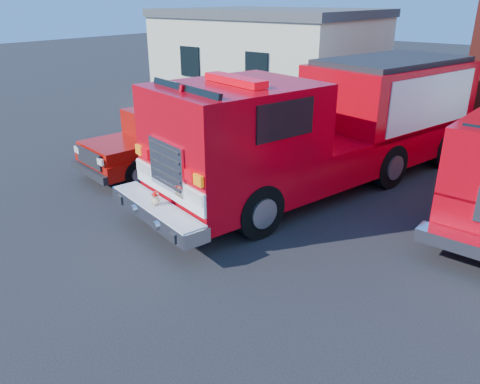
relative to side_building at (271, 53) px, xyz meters
The scene contains 4 objects.
ground 15.96m from the side_building, 55.30° to the right, with size 100.00×100.00×0.00m, color black.
side_building is the anchor object (origin of this frame).
fire_engine 12.99m from the side_building, 48.45° to the right, with size 5.45×11.11×3.30m.
pickup_truck 12.08m from the side_building, 70.37° to the right, with size 2.90×5.79×1.81m.
Camera 1 is at (5.29, -8.00, 4.91)m, focal length 35.00 mm.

